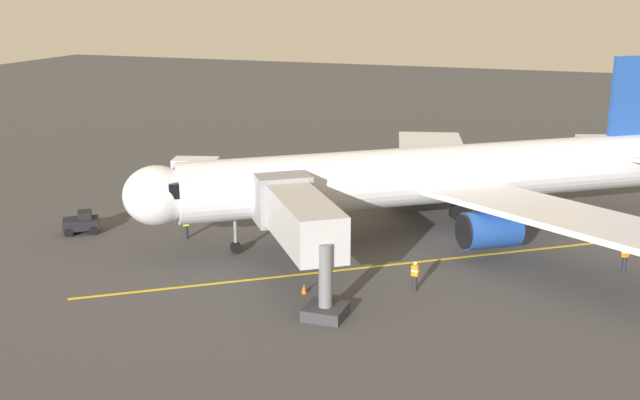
{
  "coord_description": "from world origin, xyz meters",
  "views": [
    {
      "loc": [
        -8.81,
        48.94,
        16.26
      ],
      "look_at": [
        7.27,
        3.89,
        3.0
      ],
      "focal_mm": 43.8,
      "sensor_mm": 36.0,
      "label": 1
    }
  ],
  "objects_px": {
    "ground_crew_loader": "(415,276)",
    "tug_portside": "(81,223)",
    "ground_crew_wing_walker": "(625,257)",
    "safety_cone_wing_port": "(304,288)",
    "box_truck_starboard_side": "(191,173)",
    "jet_bridge": "(296,215)",
    "safety_cone_wing_starboard": "(295,224)",
    "ground_crew_marshaller": "(186,225)",
    "safety_cone_nose_right": "(177,205)",
    "safety_cone_nose_left": "(192,194)",
    "airplane": "(440,176)"
  },
  "relations": [
    {
      "from": "ground_crew_loader",
      "to": "tug_portside",
      "type": "xyz_separation_m",
      "value": [
        23.58,
        -2.61,
        -0.18
      ]
    },
    {
      "from": "ground_crew_wing_walker",
      "to": "safety_cone_wing_port",
      "type": "xyz_separation_m",
      "value": [
        16.48,
        9.5,
        -0.61
      ]
    },
    {
      "from": "box_truck_starboard_side",
      "to": "ground_crew_wing_walker",
      "type": "bearing_deg",
      "value": 166.11
    },
    {
      "from": "tug_portside",
      "to": "safety_cone_wing_port",
      "type": "distance_m",
      "value": 18.67
    },
    {
      "from": "jet_bridge",
      "to": "safety_cone_wing_starboard",
      "type": "bearing_deg",
      "value": -67.94
    },
    {
      "from": "ground_crew_wing_walker",
      "to": "safety_cone_wing_starboard",
      "type": "bearing_deg",
      "value": -3.7
    },
    {
      "from": "ground_crew_wing_walker",
      "to": "ground_crew_loader",
      "type": "height_order",
      "value": "same"
    },
    {
      "from": "ground_crew_marshaller",
      "to": "tug_portside",
      "type": "distance_m",
      "value": 7.36
    },
    {
      "from": "safety_cone_nose_right",
      "to": "safety_cone_wing_port",
      "type": "bearing_deg",
      "value": 140.19
    },
    {
      "from": "box_truck_starboard_side",
      "to": "tug_portside",
      "type": "bearing_deg",
      "value": 83.53
    },
    {
      "from": "jet_bridge",
      "to": "safety_cone_nose_left",
      "type": "relative_size",
      "value": 18.78
    },
    {
      "from": "ground_crew_loader",
      "to": "safety_cone_nose_right",
      "type": "height_order",
      "value": "ground_crew_loader"
    },
    {
      "from": "safety_cone_nose_left",
      "to": "ground_crew_loader",
      "type": "bearing_deg",
      "value": 147.76
    },
    {
      "from": "ground_crew_marshaller",
      "to": "safety_cone_wing_starboard",
      "type": "height_order",
      "value": "ground_crew_marshaller"
    },
    {
      "from": "ground_crew_wing_walker",
      "to": "box_truck_starboard_side",
      "type": "bearing_deg",
      "value": -13.89
    },
    {
      "from": "safety_cone_nose_left",
      "to": "safety_cone_nose_right",
      "type": "bearing_deg",
      "value": 98.54
    },
    {
      "from": "ground_crew_loader",
      "to": "safety_cone_nose_right",
      "type": "bearing_deg",
      "value": -26.12
    },
    {
      "from": "safety_cone_wing_starboard",
      "to": "box_truck_starboard_side",
      "type": "bearing_deg",
      "value": -30.05
    },
    {
      "from": "box_truck_starboard_side",
      "to": "safety_cone_wing_port",
      "type": "xyz_separation_m",
      "value": [
        -16.55,
        17.67,
        -1.11
      ]
    },
    {
      "from": "tug_portside",
      "to": "safety_cone_wing_starboard",
      "type": "xyz_separation_m",
      "value": [
        -13.18,
        -5.89,
        -0.43
      ]
    },
    {
      "from": "safety_cone_wing_starboard",
      "to": "airplane",
      "type": "bearing_deg",
      "value": -167.81
    },
    {
      "from": "ground_crew_loader",
      "to": "ground_crew_wing_walker",
      "type": "bearing_deg",
      "value": -146.79
    },
    {
      "from": "ground_crew_loader",
      "to": "safety_cone_wing_starboard",
      "type": "xyz_separation_m",
      "value": [
        10.41,
        -8.5,
        -0.61
      ]
    },
    {
      "from": "ground_crew_wing_walker",
      "to": "safety_cone_wing_starboard",
      "type": "distance_m",
      "value": 21.35
    },
    {
      "from": "safety_cone_nose_right",
      "to": "safety_cone_wing_port",
      "type": "distance_m",
      "value": 19.41
    },
    {
      "from": "ground_crew_loader",
      "to": "safety_cone_nose_left",
      "type": "relative_size",
      "value": 3.11
    },
    {
      "from": "safety_cone_nose_right",
      "to": "safety_cone_wing_port",
      "type": "relative_size",
      "value": 1.0
    },
    {
      "from": "ground_crew_wing_walker",
      "to": "safety_cone_nose_left",
      "type": "height_order",
      "value": "ground_crew_wing_walker"
    },
    {
      "from": "ground_crew_wing_walker",
      "to": "box_truck_starboard_side",
      "type": "distance_m",
      "value": 34.03
    },
    {
      "from": "safety_cone_nose_left",
      "to": "safety_cone_wing_port",
      "type": "xyz_separation_m",
      "value": [
        -15.39,
        15.61,
        0.0
      ]
    },
    {
      "from": "ground_crew_marshaller",
      "to": "tug_portside",
      "type": "xyz_separation_m",
      "value": [
        7.24,
        1.33,
        -0.18
      ]
    },
    {
      "from": "ground_crew_loader",
      "to": "safety_cone_nose_right",
      "type": "distance_m",
      "value": 22.84
    },
    {
      "from": "safety_cone_nose_right",
      "to": "safety_cone_wing_port",
      "type": "xyz_separation_m",
      "value": [
        -14.91,
        12.43,
        0.0
      ]
    },
    {
      "from": "ground_crew_marshaller",
      "to": "ground_crew_wing_walker",
      "type": "distance_m",
      "value": 27.42
    },
    {
      "from": "box_truck_starboard_side",
      "to": "safety_cone_wing_starboard",
      "type": "height_order",
      "value": "box_truck_starboard_side"
    },
    {
      "from": "ground_crew_marshaller",
      "to": "ground_crew_loader",
      "type": "bearing_deg",
      "value": 166.45
    },
    {
      "from": "jet_bridge",
      "to": "ground_crew_marshaller",
      "type": "distance_m",
      "value": 10.9
    },
    {
      "from": "ground_crew_loader",
      "to": "tug_portside",
      "type": "bearing_deg",
      "value": -6.32
    },
    {
      "from": "safety_cone_wing_starboard",
      "to": "safety_cone_wing_port",
      "type": "bearing_deg",
      "value": 113.86
    },
    {
      "from": "box_truck_starboard_side",
      "to": "safety_cone_nose_right",
      "type": "relative_size",
      "value": 9.01
    },
    {
      "from": "jet_bridge",
      "to": "safety_cone_nose_right",
      "type": "bearing_deg",
      "value": -37.4
    },
    {
      "from": "ground_crew_wing_walker",
      "to": "safety_cone_wing_port",
      "type": "relative_size",
      "value": 3.11
    },
    {
      "from": "ground_crew_wing_walker",
      "to": "tug_portside",
      "type": "height_order",
      "value": "ground_crew_wing_walker"
    },
    {
      "from": "safety_cone_nose_right",
      "to": "jet_bridge",
      "type": "bearing_deg",
      "value": 142.6
    },
    {
      "from": "safety_cone_nose_right",
      "to": "box_truck_starboard_side",
      "type": "bearing_deg",
      "value": -72.59
    },
    {
      "from": "airplane",
      "to": "tug_portside",
      "type": "relative_size",
      "value": 12.68
    },
    {
      "from": "ground_crew_marshaller",
      "to": "tug_portside",
      "type": "relative_size",
      "value": 0.62
    },
    {
      "from": "ground_crew_wing_walker",
      "to": "safety_cone_nose_left",
      "type": "relative_size",
      "value": 3.11
    },
    {
      "from": "ground_crew_marshaller",
      "to": "safety_cone_wing_port",
      "type": "xyz_separation_m",
      "value": [
        -10.75,
        6.31,
        -0.61
      ]
    },
    {
      "from": "box_truck_starboard_side",
      "to": "jet_bridge",
      "type": "bearing_deg",
      "value": 134.32
    }
  ]
}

